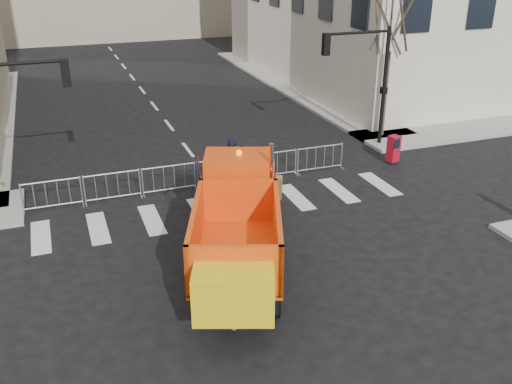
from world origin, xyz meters
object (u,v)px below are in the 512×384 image
object	(u,v)px
newspaper_box	(393,148)
plow_truck	(238,223)
cop_c	(243,169)
cop_a	(231,165)
cop_b	(221,171)

from	to	relation	value
newspaper_box	plow_truck	bearing A→B (deg)	-162.02
cop_c	newspaper_box	xyz separation A→B (m)	(6.95, 0.63, -0.24)
plow_truck	newspaper_box	size ratio (longest dim) A/B	8.32
plow_truck	newspaper_box	world-z (taller)	plow_truck
cop_a	newspaper_box	size ratio (longest dim) A/B	1.84
cop_b	newspaper_box	distance (m)	7.71
plow_truck	cop_c	bearing A→B (deg)	-0.37
plow_truck	cop_a	world-z (taller)	plow_truck
plow_truck	cop_a	xyz separation A→B (m)	(1.61, 5.63, -0.52)
plow_truck	cop_c	size ratio (longest dim) A/B	4.86
cop_c	newspaper_box	world-z (taller)	cop_c
cop_a	cop_b	xyz separation A→B (m)	(-0.40, 0.00, -0.20)
cop_a	cop_b	distance (m)	0.45
cop_a	newspaper_box	xyz separation A→B (m)	(7.31, 0.23, -0.31)
cop_b	cop_c	world-z (taller)	cop_c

